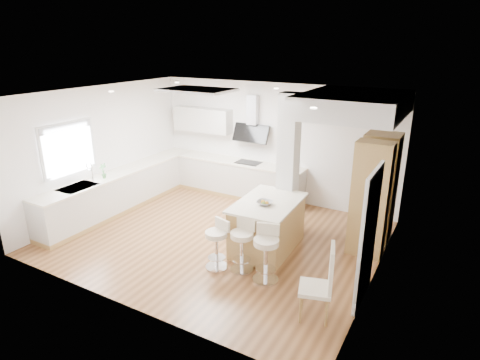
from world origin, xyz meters
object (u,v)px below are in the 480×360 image
Objects in this scene: bar_stool_b at (242,243)px; dining_chair at (323,280)px; bar_stool_c at (266,251)px; peninsula at (267,225)px; bar_stool_a at (217,242)px.

bar_stool_b is 1.67m from dining_chair.
dining_chair reaches higher than bar_stool_c.
peninsula reaches higher than bar_stool_c.
dining_chair is at bearing -39.92° from bar_stool_c.
dining_chair is (1.98, -0.41, 0.12)m from bar_stool_a.
dining_chair is (1.09, -0.47, 0.07)m from bar_stool_c.
peninsula is 1.40× the size of dining_chair.
peninsula is at bearing 83.69° from bar_stool_a.
bar_stool_a is 2.03m from dining_chair.
bar_stool_c reaches higher than bar_stool_a.
bar_stool_c is at bearing -8.67° from bar_stool_b.
peninsula is 1.12m from bar_stool_a.
peninsula is 0.88m from bar_stool_b.
peninsula is at bearing 98.21° from bar_stool_c.
bar_stool_a is 0.97× the size of bar_stool_b.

